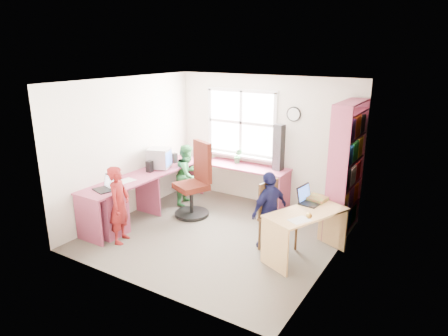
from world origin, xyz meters
The scene contains 19 objects.
room centered at (0.01, 0.10, 1.22)m, with size 3.64×3.44×2.44m.
l_desk centered at (-1.31, -0.28, 0.46)m, with size 2.38×2.95×0.75m.
right_desk centered at (1.44, 0.08, 0.50)m, with size 0.97×1.31×0.69m.
bookshelf centered at (1.65, 1.19, 1.00)m, with size 0.30×1.02×2.10m.
swivel_chair centered at (-0.75, 0.52, 0.56)m, with size 0.80×0.80×1.31m.
wooden_chair centered at (0.96, 0.09, 0.55)m, with size 0.53×0.53×1.02m.
crt_monitor centered at (-1.52, 0.48, 0.94)m, with size 0.46×0.44×0.37m.
laptop_left centered at (-1.47, -0.85, 0.80)m, with size 0.37×0.34×0.22m.
laptop_right centered at (1.33, 0.43, 0.75)m, with size 0.34×0.39×0.25m.
speaker_a centered at (-1.51, 0.20, 0.85)m, with size 0.11×0.11×0.20m.
speaker_b centered at (-1.51, 0.90, 0.84)m, with size 0.11×0.11×0.19m.
cd_tower centered at (0.37, 1.51, 1.16)m, with size 0.19×0.17×0.83m.
game_box centered at (1.41, 0.58, 0.72)m, with size 0.32×0.32×0.06m.
paper_a centered at (-1.52, -0.40, 0.75)m, with size 0.26×0.34×0.00m.
paper_b centered at (1.46, -0.23, 0.69)m, with size 0.30×0.33×0.00m.
potted_plant centered at (-0.46, 1.50, 0.89)m, with size 0.16×0.13×0.28m, color #327D40.
person_red centered at (-1.12, -0.93, 0.60)m, with size 0.44×0.29×1.20m, color maroon.
person_green centered at (-1.19, 0.88, 0.57)m, with size 0.56×0.43×1.14m, color #327E3F.
person_navy centered at (0.88, 0.08, 0.59)m, with size 0.69×0.29×1.18m, color #151642.
Camera 1 is at (3.13, -4.85, 2.86)m, focal length 32.00 mm.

